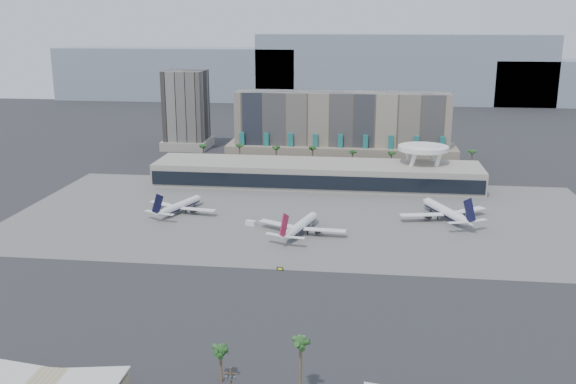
# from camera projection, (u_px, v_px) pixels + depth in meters

# --- Properties ---
(ground) EXTENTS (900.00, 900.00, 0.00)m
(ground) POSITION_uv_depth(u_px,v_px,m) (292.00, 260.00, 233.25)
(ground) COLOR #232326
(ground) RESTS_ON ground
(apron_pad) EXTENTS (260.00, 130.00, 0.06)m
(apron_pad) POSITION_uv_depth(u_px,v_px,m) (306.00, 215.00, 285.93)
(apron_pad) COLOR #5B5B59
(apron_pad) RESTS_ON ground
(mountain_ridge) EXTENTS (680.00, 60.00, 70.00)m
(mountain_ridge) POSITION_uv_depth(u_px,v_px,m) (371.00, 73.00, 672.42)
(mountain_ridge) COLOR gray
(mountain_ridge) RESTS_ON ground
(hotel) EXTENTS (140.00, 30.00, 42.00)m
(hotel) POSITION_uv_depth(u_px,v_px,m) (341.00, 133.00, 394.77)
(hotel) COLOR gray
(hotel) RESTS_ON ground
(office_tower) EXTENTS (30.00, 30.00, 52.00)m
(office_tower) POSITION_uv_depth(u_px,v_px,m) (187.00, 114.00, 430.18)
(office_tower) COLOR black
(office_tower) RESTS_ON ground
(terminal) EXTENTS (170.00, 32.50, 14.50)m
(terminal) POSITION_uv_depth(u_px,v_px,m) (316.00, 173.00, 336.78)
(terminal) COLOR #B1A79C
(terminal) RESTS_ON ground
(saucer_structure) EXTENTS (26.00, 26.00, 21.89)m
(saucer_structure) POSITION_uv_depth(u_px,v_px,m) (423.00, 151.00, 333.02)
(saucer_structure) COLOR white
(saucer_structure) RESTS_ON ground
(palm_row) EXTENTS (157.80, 2.80, 13.10)m
(palm_row) POSITION_uv_depth(u_px,v_px,m) (334.00, 153.00, 368.60)
(palm_row) COLOR brown
(palm_row) RESTS_ON ground
(airliner_left) EXTENTS (33.91, 35.02, 12.66)m
(airliner_left) POSITION_uv_depth(u_px,v_px,m) (180.00, 206.00, 289.53)
(airliner_left) COLOR white
(airliner_left) RESTS_ON ground
(airliner_centre) EXTENTS (37.00, 38.35, 13.58)m
(airliner_centre) POSITION_uv_depth(u_px,v_px,m) (300.00, 226.00, 260.65)
(airliner_centre) COLOR white
(airliner_centre) RESTS_ON ground
(airliner_right) EXTENTS (38.87, 40.02, 14.79)m
(airliner_right) POSITION_uv_depth(u_px,v_px,m) (446.00, 212.00, 278.94)
(airliner_right) COLOR white
(airliner_right) RESTS_ON ground
(service_vehicle_a) EXTENTS (4.88, 3.68, 2.15)m
(service_vehicle_a) POSITION_uv_depth(u_px,v_px,m) (251.00, 223.00, 271.95)
(service_vehicle_a) COLOR silver
(service_vehicle_a) RESTS_ON ground
(service_vehicle_b) EXTENTS (4.05, 2.41, 2.04)m
(service_vehicle_b) POSITION_uv_depth(u_px,v_px,m) (307.00, 223.00, 272.02)
(service_vehicle_b) COLOR white
(service_vehicle_b) RESTS_ON ground
(taxiway_sign) EXTENTS (2.38, 0.85, 1.08)m
(taxiway_sign) POSITION_uv_depth(u_px,v_px,m) (280.00, 269.00, 223.62)
(taxiway_sign) COLOR black
(taxiway_sign) RESTS_ON ground
(near_palm_a) EXTENTS (6.00, 6.00, 9.73)m
(near_palm_a) POSITION_uv_depth(u_px,v_px,m) (221.00, 356.00, 153.03)
(near_palm_a) COLOR brown
(near_palm_a) RESTS_ON ground
(near_palm_b) EXTENTS (6.00, 6.00, 15.10)m
(near_palm_b) POSITION_uv_depth(u_px,v_px,m) (300.00, 349.00, 145.95)
(near_palm_b) COLOR brown
(near_palm_b) RESTS_ON ground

